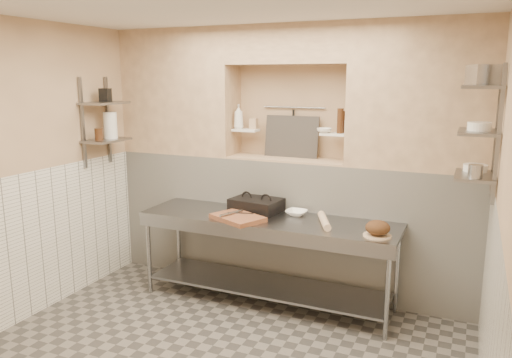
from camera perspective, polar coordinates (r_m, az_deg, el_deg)
The scene contains 46 objects.
wall_left at distance 5.10m, azimuth -25.98°, elevation 0.54°, with size 0.10×3.90×2.80m, color tan.
wall_right at distance 3.35m, azimuth 27.07°, elevation -4.83°, with size 0.10×3.90×2.80m, color tan.
wall_back at distance 5.60m, azimuth 4.57°, elevation 2.57°, with size 4.00×0.10×2.80m, color tan.
backwall_lower at distance 5.52m, azimuth 3.60°, elevation -4.99°, with size 4.00×0.40×1.40m, color white.
alcove_sill at distance 5.36m, azimuth 3.69°, elevation 2.30°, with size 1.30×0.40×0.02m, color tan.
backwall_pillar_left at distance 5.88m, azimuth -8.62°, elevation 9.77°, with size 1.35×0.40×1.40m, color tan.
backwall_pillar_right at distance 5.00m, azimuth 18.39°, elevation 9.01°, with size 1.35×0.40×1.40m, color tan.
backwall_header at distance 5.30m, azimuth 3.86°, elevation 15.09°, with size 1.30×0.40×0.40m, color tan.
wainscot_left at distance 5.22m, azimuth -24.87°, elevation -7.06°, with size 0.02×3.90×1.40m, color white.
wainscot_right at distance 3.60m, azimuth 25.02°, elevation -15.54°, with size 0.02×3.90×1.40m, color white.
alcove_shelf_left at distance 5.51m, azimuth -1.18°, elevation 5.61°, with size 0.28×0.16×0.03m, color white.
alcove_shelf_right at distance 5.18m, azimuth 8.96°, elevation 5.08°, with size 0.28×0.16×0.03m, color white.
utensil_rail at distance 5.46m, azimuth 4.38°, elevation 8.16°, with size 0.02×0.02×0.70m, color gray.
hanging_steel at distance 5.46m, azimuth 4.28°, elevation 6.36°, with size 0.02×0.02×0.30m, color black.
splash_panel at distance 5.43m, azimuth 4.09°, elevation 4.85°, with size 0.60×0.02×0.45m, color #383330.
shelf_rail_left_a at distance 5.88m, azimuth -16.56°, elevation 6.49°, with size 0.03×0.03×0.95m, color slate.
shelf_rail_left_b at distance 5.58m, azimuth -19.21°, elevation 6.08°, with size 0.03×0.03×0.95m, color slate.
wall_shelf_left_lower at distance 5.66m, azimuth -16.69°, elevation 4.26°, with size 0.30×0.50×0.03m, color slate.
wall_shelf_left_upper at distance 5.63m, azimuth -16.93°, elevation 8.30°, with size 0.30×0.50×0.03m, color slate.
shelf_rail_right_a at distance 4.50m, azimuth 25.83°, elevation 5.03°, with size 0.03×0.03×1.05m, color slate.
shelf_rail_right_b at distance 4.10m, azimuth 26.00°, elevation 4.49°, with size 0.03×0.03×1.05m, color slate.
wall_shelf_right_lower at distance 4.35m, azimuth 23.73°, elevation 0.34°, with size 0.30×0.50×0.03m, color slate.
wall_shelf_right_mid at distance 4.30m, azimuth 24.11°, elevation 4.92°, with size 0.30×0.50×0.03m, color slate.
wall_shelf_right_upper at distance 4.28m, azimuth 24.50°, elevation 9.57°, with size 0.30×0.50×0.03m, color slate.
prep_table at distance 5.04m, azimuth 1.26°, elevation -7.30°, with size 2.60×0.70×0.90m.
panini_press at distance 5.19m, azimuth 0.04°, elevation -2.98°, with size 0.54×0.43×0.14m.
cutting_board at distance 4.90m, azimuth -2.10°, elevation -4.45°, with size 0.49×0.34×0.04m, color brown.
knife_blade at distance 4.96m, azimuth -1.80°, elevation -3.93°, with size 0.26×0.03×0.01m, color gray.
tongs at distance 4.93m, azimuth -2.85°, elevation -3.91°, with size 0.03×0.03×0.29m, color gray.
mixing_bowl at distance 5.07m, azimuth 4.64°, elevation -3.87°, with size 0.21×0.21×0.05m, color white.
rolling_pin at distance 4.79m, azimuth 7.80°, elevation -4.76°, with size 0.07×0.07×0.47m, color beige.
bread_board at distance 4.53m, azimuth 13.70°, elevation -6.30°, with size 0.25×0.25×0.01m, color beige.
bread_loaf at distance 4.51m, azimuth 13.74°, elevation -5.43°, with size 0.22×0.22×0.13m, color #4C2D19.
bottle_soap at distance 5.50m, azimuth -2.00°, elevation 7.13°, with size 0.10×0.10×0.27m, color white.
jar_alcove at distance 5.51m, azimuth -0.25°, elevation 6.35°, with size 0.08×0.08×0.12m, color tan.
bowl_alcove at distance 5.17m, azimuth 7.80°, elevation 5.52°, with size 0.15×0.15×0.05m, color white.
condiment_a at distance 5.18m, azimuth 9.86°, elevation 6.44°, with size 0.06×0.06×0.22m, color #3B2010.
condiment_b at distance 5.14m, azimuth 9.60°, elevation 6.57°, with size 0.06×0.06×0.25m, color #3B2010.
condiment_c at distance 5.16m, azimuth 10.48°, elevation 5.90°, with size 0.08×0.08×0.13m, color white.
jug_left at distance 5.70m, azimuth -16.31°, elevation 5.91°, with size 0.14×0.14×0.29m, color white.
jar_left at distance 5.56m, azimuth -17.52°, elevation 4.89°, with size 0.09×0.09×0.13m, color #3B2010.
box_left_upper at distance 5.64m, azimuth -16.84°, elevation 9.17°, with size 0.10×0.10×0.14m, color black.
bowl_right at distance 4.47m, azimuth 23.78°, elevation 1.16°, with size 0.19×0.19×0.06m, color white.
canister_right at distance 4.16m, azimuth 23.79°, elevation 0.79°, with size 0.11×0.11×0.11m, color gray.
bowl_right_mid at distance 4.29m, azimuth 24.16°, elevation 5.52°, with size 0.18×0.18×0.07m, color white.
basket_right at distance 4.32m, azimuth 24.60°, elevation 10.78°, with size 0.20×0.24×0.16m, color gray.
Camera 1 is at (1.80, -3.23, 2.27)m, focal length 35.00 mm.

